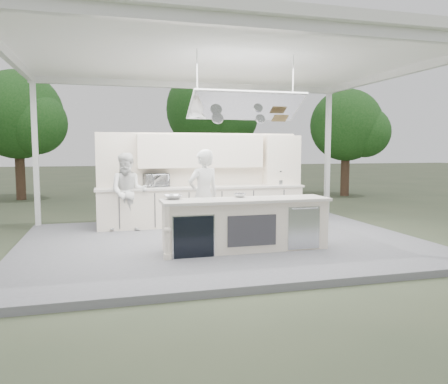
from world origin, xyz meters
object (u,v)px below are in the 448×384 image
object	(u,v)px
back_counter	(203,205)
head_chef	(203,196)
demo_island	(245,224)
sous_chef	(129,192)

from	to	relation	value
back_counter	head_chef	size ratio (longest dim) A/B	2.75
demo_island	head_chef	distance (m)	1.15
back_counter	head_chef	xyz separation A→B (m)	(-0.40, -1.92, 0.45)
demo_island	head_chef	xyz separation A→B (m)	(-0.58, 0.89, 0.45)
demo_island	sous_chef	world-z (taller)	sous_chef
head_chef	sous_chef	distance (m)	2.10
demo_island	back_counter	xyz separation A→B (m)	(-0.18, 2.81, 0.00)
head_chef	sous_chef	xyz separation A→B (m)	(-1.39, 1.57, -0.04)
head_chef	sous_chef	bearing A→B (deg)	-66.59
demo_island	back_counter	bearing A→B (deg)	93.63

